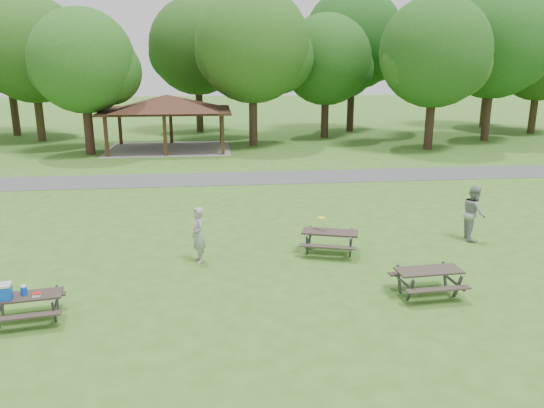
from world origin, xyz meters
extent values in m
plane|color=#35671D|center=(0.00, 0.00, 0.00)|extent=(160.00, 160.00, 0.00)
cube|color=#444446|center=(0.00, 14.00, 0.01)|extent=(120.00, 3.20, 0.02)
cube|color=#341F13|center=(-7.70, 21.30, 1.30)|extent=(0.22, 0.22, 2.60)
cube|color=#371D14|center=(-7.70, 26.70, 1.30)|extent=(0.22, 0.22, 2.60)
cube|color=#372214|center=(-4.00, 21.30, 1.30)|extent=(0.22, 0.22, 2.60)
cube|color=#342112|center=(-4.00, 26.70, 1.30)|extent=(0.22, 0.22, 2.60)
cube|color=#312112|center=(-0.30, 21.30, 1.30)|extent=(0.22, 0.22, 2.60)
cube|color=#341C13|center=(-0.30, 26.70, 1.30)|extent=(0.22, 0.22, 2.60)
cube|color=black|center=(-4.00, 24.00, 2.68)|extent=(8.60, 6.60, 0.16)
pyramid|color=#351E15|center=(-4.00, 24.00, 3.26)|extent=(7.01, 7.01, 1.00)
cube|color=gray|center=(-4.00, 24.00, 0.01)|extent=(8.40, 6.40, 0.03)
cylinder|color=#302315|center=(-14.00, 29.00, 1.92)|extent=(0.60, 0.60, 3.85)
sphere|color=#1E4914|center=(-14.00, 29.00, 6.77)|extent=(7.80, 7.80, 7.80)
sphere|color=#1C4E16|center=(-12.25, 29.30, 5.99)|extent=(5.07, 5.07, 5.07)
sphere|color=#1E4A15|center=(-15.56, 28.80, 6.19)|extent=(4.68, 4.68, 4.68)
cylinder|color=black|center=(-9.00, 22.50, 1.75)|extent=(0.60, 0.60, 3.50)
sphere|color=#1C4F16|center=(-9.00, 22.50, 5.97)|extent=(6.60, 6.60, 6.60)
sphere|color=#1B4915|center=(-7.52, 22.80, 5.31)|extent=(4.29, 4.29, 4.29)
sphere|color=#164413|center=(-10.32, 22.30, 5.48)|extent=(3.96, 3.96, 3.96)
cylinder|color=#2F1F14|center=(2.00, 25.00, 2.01)|extent=(0.60, 0.60, 4.02)
sphere|color=#1F4D16|center=(2.00, 25.00, 7.02)|extent=(8.00, 8.00, 8.00)
sphere|color=#1B4814|center=(3.80, 25.30, 6.22)|extent=(5.20, 5.20, 5.20)
sphere|color=#184112|center=(0.40, 24.80, 6.42)|extent=(4.80, 4.80, 4.80)
cylinder|color=black|center=(8.00, 28.50, 1.72)|extent=(0.60, 0.60, 3.43)
sphere|color=#174513|center=(8.00, 28.50, 6.05)|extent=(7.00, 7.00, 7.00)
sphere|color=#134012|center=(9.57, 28.80, 5.36)|extent=(4.55, 4.55, 4.55)
sphere|color=#1A4C15|center=(6.60, 28.30, 5.53)|extent=(4.20, 4.20, 4.20)
cylinder|color=black|center=(14.00, 22.00, 1.89)|extent=(0.60, 0.60, 3.78)
sphere|color=#184614|center=(14.00, 22.00, 6.55)|extent=(7.40, 7.40, 7.40)
sphere|color=#214F16|center=(15.66, 22.30, 5.81)|extent=(4.81, 4.81, 4.81)
sphere|color=#1F4C15|center=(12.52, 21.80, 6.00)|extent=(4.44, 4.44, 4.44)
cylinder|color=#322016|center=(20.00, 25.50, 2.10)|extent=(0.60, 0.60, 4.20)
sphere|color=#154413|center=(20.00, 25.50, 7.27)|extent=(8.20, 8.20, 8.20)
sphere|color=#1F4E16|center=(21.84, 25.80, 6.45)|extent=(5.33, 5.33, 5.33)
sphere|color=#1B4E16|center=(18.36, 25.30, 6.66)|extent=(4.92, 4.92, 4.92)
cylinder|color=#2F2115|center=(26.00, 29.00, 1.78)|extent=(0.60, 0.60, 3.57)
sphere|color=#1C4112|center=(26.00, 29.00, 6.12)|extent=(6.80, 6.80, 6.80)
sphere|color=#214F16|center=(24.64, 28.80, 5.61)|extent=(4.08, 4.08, 4.08)
cylinder|color=#332116|center=(-17.00, 32.50, 2.19)|extent=(0.60, 0.60, 4.38)
sphere|color=#164E16|center=(-17.00, 32.50, 7.38)|extent=(8.00, 8.00, 8.00)
sphere|color=#224E16|center=(-15.20, 32.80, 6.58)|extent=(5.20, 5.20, 5.20)
cylinder|color=black|center=(-2.00, 33.00, 2.06)|extent=(0.60, 0.60, 4.13)
sphere|color=#194112|center=(-2.00, 33.00, 7.13)|extent=(8.00, 8.00, 8.00)
sphere|color=#184814|center=(-0.20, 33.30, 6.33)|extent=(5.20, 5.20, 5.20)
sphere|color=#124113|center=(-3.60, 32.80, 6.53)|extent=(4.80, 4.80, 4.80)
cylinder|color=black|center=(11.00, 32.00, 2.27)|extent=(0.60, 0.60, 4.55)
sphere|color=#124112|center=(11.00, 32.00, 7.70)|extent=(8.40, 8.40, 8.40)
sphere|color=#1A4513|center=(12.89, 32.30, 6.86)|extent=(5.46, 5.46, 5.46)
sphere|color=#154814|center=(9.32, 31.80, 7.07)|extent=(5.04, 5.04, 5.04)
cylinder|color=#2F1F14|center=(24.00, 33.50, 2.13)|extent=(0.60, 0.60, 4.27)
sphere|color=#1B4213|center=(24.00, 33.50, 7.27)|extent=(8.00, 8.00, 8.00)
sphere|color=#184D16|center=(25.80, 33.80, 6.47)|extent=(5.20, 5.20, 5.20)
sphere|color=#1C4413|center=(22.40, 33.30, 6.67)|extent=(4.80, 4.80, 4.80)
cube|color=black|center=(-5.46, -1.24, 0.66)|extent=(1.70, 0.88, 0.04)
cube|color=#2E2521|center=(-5.38, -1.77, 0.39)|extent=(1.64, 0.48, 0.04)
cube|color=#2A231E|center=(-5.54, -0.72, 0.39)|extent=(1.64, 0.48, 0.04)
cube|color=#424244|center=(-6.13, -1.01, 0.33)|extent=(0.11, 0.34, 0.70)
cube|color=#404143|center=(-4.79, -1.48, 0.33)|extent=(0.11, 0.34, 0.70)
cube|color=#474749|center=(-4.89, -0.81, 0.33)|extent=(0.11, 0.34, 0.70)
cube|color=#39393B|center=(-4.84, -1.15, 0.36)|extent=(0.26, 1.31, 0.04)
cube|color=blue|center=(-5.93, -1.41, 0.84)|extent=(0.45, 0.36, 0.32)
cube|color=silver|center=(-5.93, -1.41, 1.03)|extent=(0.47, 0.38, 0.05)
cylinder|color=white|center=(-5.93, -1.41, 1.09)|extent=(0.36, 0.08, 0.03)
cylinder|color=blue|center=(-5.51, -1.21, 0.78)|extent=(0.15, 0.15, 0.20)
cylinder|color=white|center=(-5.51, -1.21, 0.90)|extent=(0.12, 0.12, 0.04)
cube|color=white|center=(-5.20, -1.31, 0.71)|extent=(0.20, 0.20, 0.06)
cube|color=#A21912|center=(-5.20, -1.31, 0.75)|extent=(0.21, 0.21, 0.01)
cube|color=#2F2522|center=(2.70, 2.50, 0.72)|extent=(1.90, 1.20, 0.05)
cube|color=#312A23|center=(2.53, 1.95, 0.43)|extent=(1.77, 0.77, 0.04)
cube|color=#302722|center=(2.88, 3.06, 0.43)|extent=(1.77, 0.77, 0.04)
cube|color=#3D3D40|center=(1.94, 2.36, 0.36)|extent=(0.17, 0.37, 0.77)
cube|color=#3D3D3F|center=(2.16, 3.06, 0.36)|extent=(0.17, 0.37, 0.77)
cube|color=#38383B|center=(2.05, 2.71, 0.39)|extent=(0.49, 1.39, 0.05)
cube|color=#3F3F42|center=(3.24, 1.95, 0.36)|extent=(0.17, 0.37, 0.77)
cube|color=#464648|center=(3.46, 2.65, 0.36)|extent=(0.17, 0.37, 0.77)
cube|color=#464548|center=(3.35, 2.30, 0.39)|extent=(0.49, 1.39, 0.05)
cube|color=#2F2821|center=(4.62, -0.89, 0.70)|extent=(1.76, 0.79, 0.05)
cube|color=#2D2721|center=(4.66, -1.46, 0.42)|extent=(1.73, 0.36, 0.04)
cube|color=#2A221F|center=(4.58, -0.33, 0.42)|extent=(1.73, 0.36, 0.04)
cube|color=#3C3C3E|center=(3.98, -1.29, 0.35)|extent=(0.08, 0.36, 0.75)
cube|color=#38383A|center=(3.94, -0.58, 0.35)|extent=(0.08, 0.36, 0.75)
cube|color=#434346|center=(3.96, -0.94, 0.38)|extent=(0.15, 1.40, 0.05)
cube|color=#434346|center=(5.30, -1.21, 0.35)|extent=(0.08, 0.36, 0.75)
cube|color=#424244|center=(5.26, -0.49, 0.35)|extent=(0.08, 0.36, 0.75)
cube|color=#39393B|center=(5.28, -0.85, 0.38)|extent=(0.15, 1.40, 0.05)
cylinder|color=yellow|center=(2.45, 2.68, 1.15)|extent=(0.26, 0.26, 0.02)
imported|color=#9A9A9C|center=(-1.49, 2.22, 0.87)|extent=(0.59, 0.73, 1.75)
imported|color=gray|center=(7.94, 3.32, 0.96)|extent=(0.90, 1.06, 1.92)
camera|label=1|loc=(-0.95, -13.35, 6.08)|focal=35.00mm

